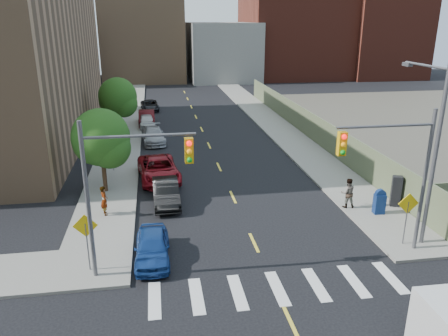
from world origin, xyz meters
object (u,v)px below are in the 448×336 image
object	(u,v)px
parked_car_blue	(152,247)
parked_car_white	(147,121)
parked_car_maroon	(147,118)
payphone	(396,191)
parked_car_silver	(154,135)
mailbox	(379,202)
parked_car_black	(166,192)
parked_car_grey	(150,105)
pedestrian_west	(104,200)
parked_car_red	(159,169)
pedestrian_east	(348,193)

from	to	relation	value
parked_car_blue	parked_car_white	xyz separation A→B (m)	(-0.46, 26.26, 0.03)
parked_car_maroon	payphone	world-z (taller)	payphone
parked_car_silver	mailbox	size ratio (longest dim) A/B	3.25
parked_car_blue	parked_car_black	size ratio (longest dim) A/B	0.90
parked_car_black	parked_car_grey	xyz separation A→B (m)	(-1.00, 28.92, -0.10)
parked_car_maroon	parked_car_silver	bearing A→B (deg)	-85.30
payphone	pedestrian_west	xyz separation A→B (m)	(-16.88, 1.45, -0.07)
parked_car_black	payphone	xyz separation A→B (m)	(13.40, -2.83, 0.35)
payphone	mailbox	bearing A→B (deg)	-127.47
parked_car_grey	parked_car_silver	bearing A→B (deg)	-92.86
parked_car_blue	parked_car_silver	distance (m)	20.51
parked_car_red	pedestrian_east	bearing A→B (deg)	-37.91
payphone	pedestrian_west	bearing A→B (deg)	-162.41
parked_car_maroon	pedestrian_west	size ratio (longest dim) A/B	2.76
payphone	pedestrian_east	bearing A→B (deg)	-162.65
mailbox	parked_car_maroon	bearing A→B (deg)	121.49
pedestrian_west	payphone	bearing A→B (deg)	-112.38
parked_car_silver	parked_car_white	bearing A→B (deg)	92.56
parked_car_black	payphone	size ratio (longest dim) A/B	2.37
parked_car_black	pedestrian_west	world-z (taller)	pedestrian_west
payphone	parked_car_maroon	bearing A→B (deg)	144.08
parked_car_silver	parked_car_grey	world-z (taller)	parked_car_silver
parked_car_silver	mailbox	xyz separation A→B (m)	(12.57, -17.67, 0.17)
parked_car_white	parked_car_maroon	size ratio (longest dim) A/B	0.87
parked_car_blue	parked_car_white	distance (m)	26.26
parked_car_blue	parked_car_black	distance (m)	6.57
mailbox	pedestrian_west	bearing A→B (deg)	174.89
parked_car_black	parked_car_red	bearing A→B (deg)	92.98
parked_car_white	pedestrian_west	xyz separation A→B (m)	(-2.18, -21.12, 0.30)
parked_car_black	parked_car_maroon	bearing A→B (deg)	91.70
parked_car_grey	parked_car_blue	bearing A→B (deg)	-94.01
parked_car_red	parked_car_grey	size ratio (longest dim) A/B	1.26
parked_car_white	parked_car_blue	bearing A→B (deg)	-93.59
parked_car_black	parked_car_red	size ratio (longest dim) A/B	0.78
parked_car_blue	parked_car_silver	size ratio (longest dim) A/B	0.83
parked_car_maroon	pedestrian_west	distance (m)	22.58
parked_car_black	parked_car_maroon	world-z (taller)	parked_car_maroon
parked_car_blue	payphone	size ratio (longest dim) A/B	2.13
mailbox	pedestrian_east	bearing A→B (deg)	145.65
parked_car_maroon	parked_car_grey	world-z (taller)	parked_car_maroon
parked_car_black	payphone	world-z (taller)	payphone
parked_car_maroon	parked_car_grey	size ratio (longest dim) A/B	1.06
parked_car_blue	mailbox	xyz separation A→B (m)	(12.78, 2.84, 0.19)
parked_car_blue	payphone	xyz separation A→B (m)	(14.24, 3.69, 0.40)
parked_car_blue	parked_car_grey	bearing A→B (deg)	91.10
parked_car_white	mailbox	bearing A→B (deg)	-65.11
parked_car_white	pedestrian_west	size ratio (longest dim) A/B	2.41
parked_car_red	mailbox	xyz separation A→B (m)	(12.29, -7.88, 0.08)
parked_car_black	pedestrian_west	size ratio (longest dim) A/B	2.56
parked_car_silver	parked_car_maroon	size ratio (longest dim) A/B	1.01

